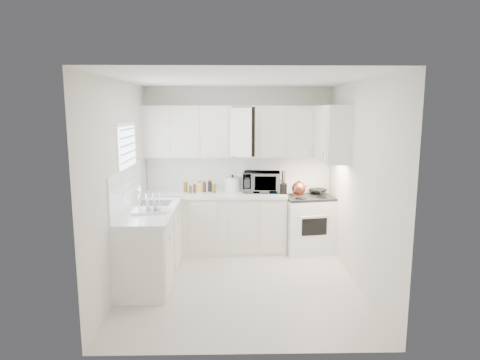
{
  "coord_description": "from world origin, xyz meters",
  "views": [
    {
      "loc": [
        -0.12,
        -5.13,
        2.24
      ],
      "look_at": [
        0.0,
        0.7,
        1.25
      ],
      "focal_mm": 31.12,
      "sensor_mm": 36.0,
      "label": 1
    }
  ],
  "objects_px": {
    "rice_cooker": "(233,183)",
    "dish_rack": "(149,203)",
    "utensil_crock": "(283,182)",
    "stove": "(308,216)",
    "tea_kettle": "(299,187)",
    "microwave": "(262,180)"
  },
  "relations": [
    {
      "from": "rice_cooker",
      "to": "utensil_crock",
      "type": "bearing_deg",
      "value": -4.08
    },
    {
      "from": "stove",
      "to": "dish_rack",
      "type": "bearing_deg",
      "value": -161.11
    },
    {
      "from": "utensil_crock",
      "to": "stove",
      "type": "bearing_deg",
      "value": 13.28
    },
    {
      "from": "tea_kettle",
      "to": "dish_rack",
      "type": "relative_size",
      "value": 0.6
    },
    {
      "from": "rice_cooker",
      "to": "dish_rack",
      "type": "bearing_deg",
      "value": -114.75
    },
    {
      "from": "stove",
      "to": "dish_rack",
      "type": "distance_m",
      "value": 2.62
    },
    {
      "from": "microwave",
      "to": "rice_cooker",
      "type": "xyz_separation_m",
      "value": [
        -0.46,
        0.07,
        -0.06
      ]
    },
    {
      "from": "stove",
      "to": "tea_kettle",
      "type": "relative_size",
      "value": 4.37
    },
    {
      "from": "utensil_crock",
      "to": "rice_cooker",
      "type": "bearing_deg",
      "value": 162.61
    },
    {
      "from": "tea_kettle",
      "to": "rice_cooker",
      "type": "relative_size",
      "value": 1.0
    },
    {
      "from": "microwave",
      "to": "utensil_crock",
      "type": "height_order",
      "value": "microwave"
    },
    {
      "from": "stove",
      "to": "tea_kettle",
      "type": "bearing_deg",
      "value": -147.79
    },
    {
      "from": "stove",
      "to": "utensil_crock",
      "type": "relative_size",
      "value": 3.0
    },
    {
      "from": "stove",
      "to": "utensil_crock",
      "type": "xyz_separation_m",
      "value": [
        -0.41,
        -0.1,
        0.57
      ]
    },
    {
      "from": "rice_cooker",
      "to": "stove",
      "type": "bearing_deg",
      "value": 6.21
    },
    {
      "from": "microwave",
      "to": "stove",
      "type": "bearing_deg",
      "value": -1.35
    },
    {
      "from": "stove",
      "to": "rice_cooker",
      "type": "distance_m",
      "value": 1.31
    },
    {
      "from": "utensil_crock",
      "to": "dish_rack",
      "type": "bearing_deg",
      "value": -148.79
    },
    {
      "from": "dish_rack",
      "to": "rice_cooker",
      "type": "bearing_deg",
      "value": 40.89
    },
    {
      "from": "stove",
      "to": "tea_kettle",
      "type": "distance_m",
      "value": 0.55
    },
    {
      "from": "stove",
      "to": "microwave",
      "type": "bearing_deg",
      "value": 164.24
    },
    {
      "from": "tea_kettle",
      "to": "microwave",
      "type": "distance_m",
      "value": 0.61
    }
  ]
}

